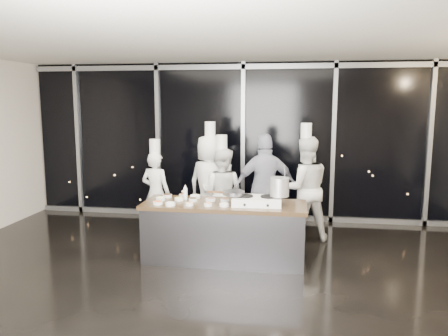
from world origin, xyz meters
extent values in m
plane|color=black|center=(0.00, 0.00, 0.00)|extent=(9.00, 9.00, 0.00)
cube|color=beige|center=(0.00, 3.50, 1.60)|extent=(9.00, 0.02, 3.20)
cube|color=beige|center=(0.00, -3.50, 1.60)|extent=(9.00, 0.02, 3.20)
cube|color=silver|center=(0.00, 0.00, 3.20)|extent=(9.00, 7.00, 0.02)
cube|color=black|center=(0.00, 3.44, 1.60)|extent=(8.90, 0.04, 3.18)
cube|color=gray|center=(0.00, 3.39, 3.10)|extent=(8.90, 0.08, 0.10)
cube|color=gray|center=(0.00, 3.39, 0.05)|extent=(8.90, 0.08, 0.10)
cube|color=gray|center=(-3.60, 3.39, 1.60)|extent=(0.08, 0.08, 3.20)
cube|color=gray|center=(-1.80, 3.39, 1.60)|extent=(0.08, 0.08, 3.20)
cube|color=gray|center=(0.00, 3.39, 1.60)|extent=(0.08, 0.08, 3.20)
cube|color=gray|center=(1.80, 3.39, 1.60)|extent=(0.08, 0.08, 3.20)
cube|color=gray|center=(3.60, 3.39, 1.60)|extent=(0.08, 0.08, 3.20)
cube|color=#3D3C42|center=(0.00, 0.90, 0.42)|extent=(2.40, 0.80, 0.84)
cube|color=#422F1C|center=(0.00, 0.90, 0.87)|extent=(2.46, 0.86, 0.06)
cube|color=white|center=(0.50, 0.86, 0.96)|extent=(0.73, 0.47, 0.12)
cylinder|color=black|center=(0.32, 0.85, 1.03)|extent=(0.25, 0.25, 0.02)
cylinder|color=black|center=(0.67, 0.87, 1.03)|extent=(0.25, 0.25, 0.02)
cylinder|color=black|center=(0.34, 0.62, 0.95)|extent=(0.04, 0.02, 0.04)
cylinder|color=black|center=(0.67, 0.64, 0.95)|extent=(0.04, 0.02, 0.04)
cylinder|color=slate|center=(0.15, 0.86, 1.07)|extent=(0.34, 0.34, 0.05)
cube|color=#4C2B14|center=(-0.13, 0.85, 1.07)|extent=(0.24, 0.04, 0.02)
cylinder|color=silver|center=(0.83, 0.87, 1.18)|extent=(0.29, 0.29, 0.28)
cylinder|color=white|center=(-0.96, 0.66, 0.92)|extent=(0.14, 0.14, 0.04)
cylinder|color=orange|center=(-0.96, 0.66, 0.94)|extent=(0.12, 0.12, 0.01)
cylinder|color=white|center=(-1.00, 0.93, 0.92)|extent=(0.14, 0.14, 0.04)
cylinder|color=#EBEDA7|center=(-1.00, 0.93, 0.94)|extent=(0.11, 0.11, 0.01)
cylinder|color=white|center=(-0.96, 1.16, 0.92)|extent=(0.15, 0.15, 0.04)
cylinder|color=#351E10|center=(-0.96, 1.16, 0.94)|extent=(0.12, 0.12, 0.01)
cylinder|color=white|center=(-0.76, 0.62, 0.92)|extent=(0.15, 0.15, 0.04)
cylinder|color=white|center=(-0.76, 0.62, 0.94)|extent=(0.12, 0.12, 0.01)
cylinder|color=white|center=(-0.71, 0.95, 0.92)|extent=(0.14, 0.14, 0.04)
cylinder|color=#DEE371|center=(-0.71, 0.95, 0.94)|extent=(0.12, 0.12, 0.01)
cylinder|color=white|center=(-0.71, 1.20, 0.92)|extent=(0.13, 0.13, 0.04)
cylinder|color=#AE6957|center=(-0.71, 1.20, 0.94)|extent=(0.11, 0.11, 0.01)
cylinder|color=white|center=(-0.48, 0.66, 0.92)|extent=(0.11, 0.11, 0.04)
cylinder|color=tan|center=(-0.48, 0.66, 0.94)|extent=(0.09, 0.09, 0.01)
cylinder|color=white|center=(-0.49, 0.95, 0.92)|extent=(0.13, 0.13, 0.04)
cylinder|color=black|center=(-0.49, 0.95, 0.94)|extent=(0.11, 0.11, 0.01)
cylinder|color=white|center=(-0.51, 1.17, 0.92)|extent=(0.17, 0.17, 0.04)
cylinder|color=white|center=(-0.51, 1.17, 0.94)|extent=(0.14, 0.14, 0.01)
cylinder|color=white|center=(-0.20, 0.67, 0.92)|extent=(0.12, 0.12, 0.04)
cylinder|color=#C37C4E|center=(-0.20, 0.67, 0.94)|extent=(0.09, 0.09, 0.01)
cylinder|color=white|center=(-0.23, 0.99, 0.92)|extent=(0.15, 0.15, 0.04)
cylinder|color=#9B6158|center=(-0.23, 0.99, 0.94)|extent=(0.13, 0.13, 0.01)
cylinder|color=white|center=(0.03, 0.69, 0.92)|extent=(0.14, 0.14, 0.04)
cylinder|color=#F9ECC6|center=(0.03, 0.69, 0.94)|extent=(0.11, 0.11, 0.01)
cylinder|color=white|center=(0.00, 0.98, 0.92)|extent=(0.13, 0.13, 0.04)
cylinder|color=#926042|center=(0.00, 0.98, 0.94)|extent=(0.11, 0.11, 0.01)
cylinder|color=white|center=(0.22, 0.71, 0.92)|extent=(0.13, 0.13, 0.04)
cylinder|color=#FFCF54|center=(0.22, 0.71, 0.94)|extent=(0.11, 0.11, 0.01)
cylinder|color=white|center=(-0.64, 1.06, 0.99)|extent=(0.06, 0.06, 0.17)
cone|color=white|center=(-0.64, 1.06, 1.10)|extent=(0.05, 0.05, 0.06)
imported|color=silver|center=(-1.44, 2.05, 0.76)|extent=(0.62, 0.47, 1.52)
cylinder|color=white|center=(-1.44, 2.05, 1.62)|extent=(0.23, 0.23, 0.26)
imported|color=silver|center=(-0.47, 2.26, 0.92)|extent=(1.04, 0.84, 1.83)
cylinder|color=white|center=(-0.47, 2.26, 1.93)|extent=(0.24, 0.24, 0.26)
imported|color=silver|center=(-0.22, 2.04, 0.81)|extent=(0.87, 0.73, 1.61)
cylinder|color=white|center=(-0.22, 2.04, 1.71)|extent=(0.22, 0.22, 0.26)
imported|color=#131934|center=(0.55, 2.02, 0.94)|extent=(1.18, 0.73, 1.87)
imported|color=silver|center=(1.23, 2.14, 0.91)|extent=(1.02, 0.88, 1.82)
cylinder|color=white|center=(1.23, 2.14, 1.92)|extent=(0.23, 0.23, 0.26)
camera|label=1|loc=(1.00, -5.45, 2.42)|focal=35.00mm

